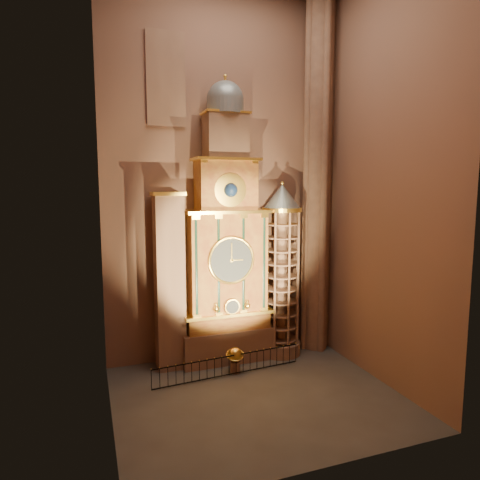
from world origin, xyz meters
name	(u,v)px	position (x,y,z in m)	size (l,w,h in m)	color
floor	(257,396)	(0.00, 0.00, 0.00)	(14.00, 14.00, 0.00)	#383330
wall_back	(220,178)	(0.00, 6.00, 11.00)	(22.00, 22.00, 0.00)	#8A5B4A
wall_left	(103,174)	(-7.00, 0.00, 11.00)	(22.00, 22.00, 0.00)	#8A5B4A
wall_right	(381,177)	(7.00, 0.00, 11.00)	(22.00, 22.00, 0.00)	#8A5B4A
astronomical_clock	(226,251)	(0.00, 4.96, 6.68)	(5.60, 2.41, 16.70)	#8C634C
portrait_tower	(169,281)	(-3.40, 4.98, 5.15)	(1.80, 1.60, 10.20)	#8C634C
stair_turret	(281,272)	(3.50, 4.70, 5.27)	(2.50, 2.50, 10.80)	#8C634C
gothic_pier	(318,179)	(6.10, 5.00, 11.00)	(2.04, 2.04, 22.00)	#8C634C
stained_glass_window	(166,79)	(-3.20, 5.92, 16.50)	(2.20, 0.14, 5.20)	navy
celestial_globe	(235,358)	(-0.12, 3.01, 0.87)	(1.14, 1.09, 1.46)	#8C634C
iron_railing	(229,366)	(-0.60, 2.66, 0.61)	(8.66, 0.79, 1.12)	black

